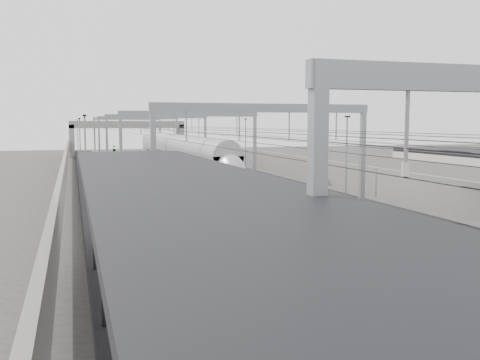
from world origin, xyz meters
TOP-DOWN VIEW (x-y plane):
  - platform_left at (-8.00, 45.00)m, footprint 4.00×120.00m
  - platform_right at (8.00, 45.00)m, footprint 4.00×120.00m
  - tracks at (0.00, 45.00)m, footprint 11.40×140.00m
  - overhead_line at (0.00, 51.62)m, footprint 13.00×140.00m
  - canopy_left at (-8.02, 2.99)m, footprint 4.40×30.00m
  - overbridge at (0.00, 100.00)m, footprint 22.00×2.20m
  - wall_left at (-11.20, 45.00)m, footprint 0.30×120.00m
  - wall_right at (11.20, 45.00)m, footprint 0.30×120.00m
  - train at (1.50, 54.16)m, footprint 2.59×47.20m
  - signal_green at (-5.20, 65.30)m, footprint 0.32×0.32m
  - signal_red_near at (3.20, 63.13)m, footprint 0.32×0.32m
  - signal_red_far at (5.40, 71.17)m, footprint 0.32×0.32m

SIDE VIEW (x-z plane):
  - tracks at x=0.00m, z-range -0.05..0.15m
  - platform_left at x=-8.00m, z-range 0.00..1.00m
  - platform_right at x=8.00m, z-range 0.00..1.00m
  - wall_left at x=-11.20m, z-range 0.00..3.20m
  - wall_right at x=11.20m, z-range 0.00..3.20m
  - train at x=1.50m, z-range -0.03..4.07m
  - signal_green at x=-5.20m, z-range 0.68..4.15m
  - signal_red_near at x=3.20m, z-range 0.68..4.15m
  - signal_red_far at x=5.40m, z-range 0.68..4.15m
  - canopy_left at x=-8.02m, z-range 2.97..7.21m
  - overbridge at x=0.00m, z-range 1.86..8.76m
  - overhead_line at x=0.00m, z-range 2.84..9.44m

